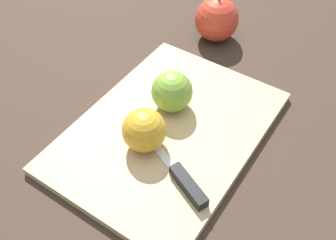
{
  "coord_description": "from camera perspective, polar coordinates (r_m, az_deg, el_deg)",
  "views": [
    {
      "loc": [
        0.38,
        0.2,
        0.51
      ],
      "look_at": [
        0.0,
        0.0,
        0.03
      ],
      "focal_mm": 42.0,
      "sensor_mm": 36.0,
      "label": 1
    }
  ],
  "objects": [
    {
      "name": "apple_half_right",
      "position": [
        0.61,
        -3.45,
        -1.48
      ],
      "size": [
        0.07,
        0.07,
        0.07
      ],
      "rotation": [
        0.0,
        0.0,
        2.28
      ],
      "color": "gold",
      "rests_on": "cutting_board"
    },
    {
      "name": "knife",
      "position": [
        0.58,
        2.57,
        -9.03
      ],
      "size": [
        0.09,
        0.14,
        0.02
      ],
      "rotation": [
        0.0,
        0.0,
        -2.1
      ],
      "color": "silver",
      "rests_on": "cutting_board"
    },
    {
      "name": "cutting_board",
      "position": [
        0.66,
        0.0,
        -1.6
      ],
      "size": [
        0.41,
        0.32,
        0.01
      ],
      "color": "tan",
      "rests_on": "ground_plane"
    },
    {
      "name": "apple_half_left",
      "position": [
        0.67,
        0.58,
        4.14
      ],
      "size": [
        0.07,
        0.07,
        0.07
      ],
      "rotation": [
        0.0,
        0.0,
        0.59
      ],
      "color": "olive",
      "rests_on": "cutting_board"
    },
    {
      "name": "ground_plane",
      "position": [
        0.67,
        0.0,
        -2.02
      ],
      "size": [
        4.0,
        4.0,
        0.0
      ],
      "primitive_type": "plane",
      "color": "#38281E"
    },
    {
      "name": "apple_whole",
      "position": [
        0.85,
        7.07,
        14.29
      ],
      "size": [
        0.09,
        0.09,
        0.1
      ],
      "color": "red",
      "rests_on": "ground_plane"
    }
  ]
}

